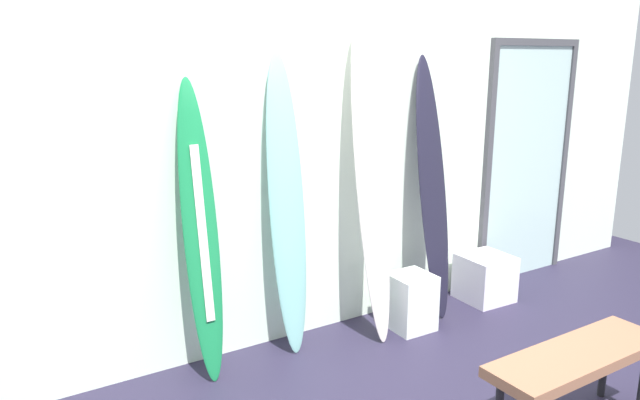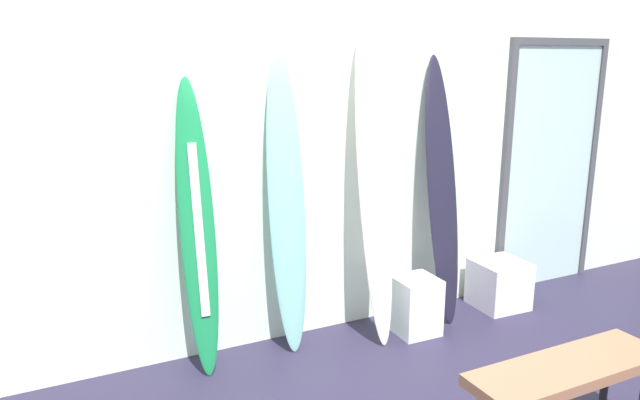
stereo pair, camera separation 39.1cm
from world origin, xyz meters
TOP-DOWN VIEW (x-y plane):
  - ground at (0.00, 0.00)m, footprint 8.00×8.00m
  - wall_back at (0.00, 1.30)m, footprint 7.20×0.20m
  - surfboard_emerald at (-1.10, 1.01)m, footprint 0.22×0.31m
  - surfboard_seafoam at (-0.48, 1.05)m, footprint 0.27×0.29m
  - surfboard_ivory at (0.14, 0.93)m, footprint 0.25×0.47m
  - surfboard_charcoal at (0.78, 0.99)m, footprint 0.28×0.41m
  - display_block_left at (1.35, 0.92)m, footprint 0.41×0.41m
  - display_block_center at (0.46, 0.83)m, footprint 0.31×0.31m
  - glass_door at (2.09, 1.18)m, footprint 1.09×0.06m
  - bench at (0.38, -0.62)m, footprint 1.15×0.34m

SIDE VIEW (x-z plane):
  - ground at x=0.00m, z-range -0.04..0.00m
  - display_block_left at x=1.35m, z-range 0.00..0.39m
  - display_block_center at x=0.46m, z-range 0.00..0.43m
  - bench at x=0.38m, z-range 0.18..0.66m
  - surfboard_emerald at x=-1.10m, z-range -0.02..1.88m
  - surfboard_charcoal at x=0.78m, z-range -0.01..2.01m
  - surfboard_seafoam at x=-0.48m, z-range -0.01..2.04m
  - surfboard_ivory at x=0.14m, z-range -0.01..2.22m
  - glass_door at x=2.09m, z-range 0.03..2.19m
  - wall_back at x=0.00m, z-range 0.00..2.80m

